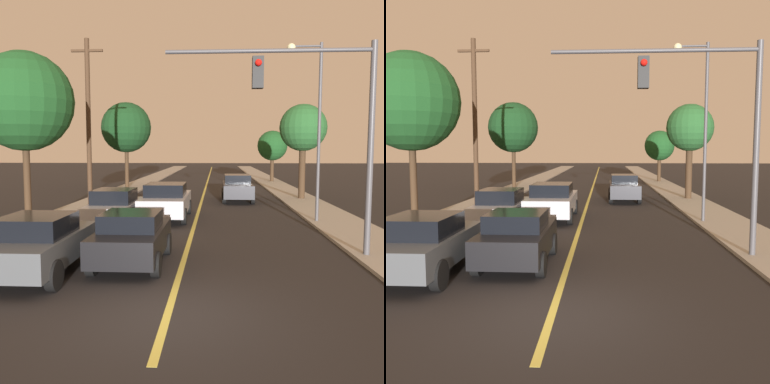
# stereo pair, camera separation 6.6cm
# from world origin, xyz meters

# --- Properties ---
(ground_plane) EXTENTS (200.00, 200.00, 0.00)m
(ground_plane) POSITION_xyz_m (0.00, 0.00, 0.00)
(ground_plane) COLOR black
(road_surface) EXTENTS (9.96, 80.00, 0.01)m
(road_surface) POSITION_xyz_m (0.00, 36.00, 0.01)
(road_surface) COLOR black
(road_surface) RESTS_ON ground
(sidewalk_left) EXTENTS (2.50, 80.00, 0.12)m
(sidewalk_left) POSITION_xyz_m (-6.23, 36.00, 0.06)
(sidewalk_left) COLOR #9E998E
(sidewalk_left) RESTS_ON ground
(sidewalk_right) EXTENTS (2.50, 80.00, 0.12)m
(sidewalk_right) POSITION_xyz_m (6.23, 36.00, 0.06)
(sidewalk_right) COLOR #9E998E
(sidewalk_right) RESTS_ON ground
(car_near_lane_front) EXTENTS (1.87, 3.87, 1.50)m
(car_near_lane_front) POSITION_xyz_m (-1.39, 3.66, 0.77)
(car_near_lane_front) COLOR black
(car_near_lane_front) RESTS_ON ground
(car_near_lane_second) EXTENTS (2.11, 5.09, 1.67)m
(car_near_lane_second) POSITION_xyz_m (-1.39, 11.70, 0.86)
(car_near_lane_second) COLOR #A5A8B2
(car_near_lane_second) RESTS_ON ground
(car_outer_lane_front) EXTENTS (1.93, 4.20, 1.56)m
(car_outer_lane_front) POSITION_xyz_m (-3.58, 2.57, 0.81)
(car_outer_lane_front) COLOR #474C51
(car_outer_lane_front) RESTS_ON ground
(car_outer_lane_second) EXTENTS (2.04, 4.73, 1.48)m
(car_outer_lane_second) POSITION_xyz_m (-3.58, 10.77, 0.75)
(car_outer_lane_second) COLOR #A5A8B2
(car_outer_lane_second) RESTS_ON ground
(car_far_oncoming) EXTENTS (1.93, 4.61, 1.67)m
(car_far_oncoming) POSITION_xyz_m (2.24, 18.94, 0.85)
(car_far_oncoming) COLOR black
(car_far_oncoming) RESTS_ON ground
(traffic_signal_mast) EXTENTS (6.04, 0.42, 6.16)m
(traffic_signal_mast) POSITION_xyz_m (3.92, 4.74, 4.38)
(traffic_signal_mast) COLOR #47474C
(traffic_signal_mast) RESTS_ON ground
(streetlamp_right) EXTENTS (1.51, 0.36, 7.60)m
(streetlamp_right) POSITION_xyz_m (5.01, 10.86, 4.92)
(streetlamp_right) COLOR #47474C
(streetlamp_right) RESTS_ON ground
(utility_pole_left) EXTENTS (1.60, 0.24, 8.63)m
(utility_pole_left) POSITION_xyz_m (-5.58, 13.64, 4.60)
(utility_pole_left) COLOR #422D1E
(utility_pole_left) RESTS_ON ground
(tree_left_near) EXTENTS (3.95, 3.95, 6.98)m
(tree_left_near) POSITION_xyz_m (-6.76, 8.97, 5.12)
(tree_left_near) COLOR #3D2B1C
(tree_left_near) RESTS_ON ground
(tree_left_far) EXTENTS (4.13, 4.13, 7.02)m
(tree_left_far) POSITION_xyz_m (-6.57, 27.41, 5.06)
(tree_left_far) COLOR #3D2B1C
(tree_left_far) RESTS_ON ground
(tree_right_near) EXTENTS (2.98, 2.98, 5.99)m
(tree_right_near) POSITION_xyz_m (6.39, 19.73, 4.56)
(tree_right_near) COLOR #3D2B1C
(tree_right_near) RESTS_ON ground
(tree_right_far) EXTENTS (2.95, 2.95, 5.01)m
(tree_right_far) POSITION_xyz_m (6.43, 34.91, 3.63)
(tree_right_far) COLOR #3D2B1C
(tree_right_far) RESTS_ON ground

